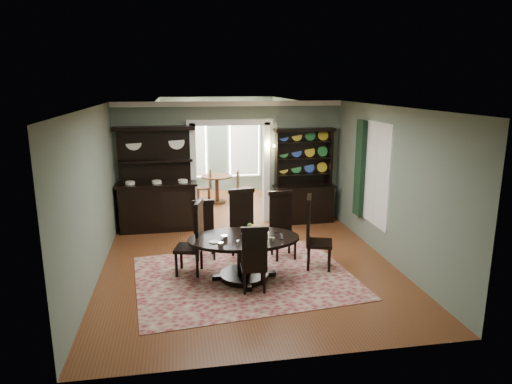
{
  "coord_description": "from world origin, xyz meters",
  "views": [
    {
      "loc": [
        -1.24,
        -7.99,
        3.42
      ],
      "look_at": [
        0.23,
        0.6,
        1.33
      ],
      "focal_mm": 32.0,
      "sensor_mm": 36.0,
      "label": 1
    }
  ],
  "objects_px": {
    "dining_table": "(244,250)",
    "welsh_dresser": "(304,188)",
    "parlor_table": "(217,185)",
    "sideboard": "(158,194)"
  },
  "relations": [
    {
      "from": "dining_table",
      "to": "parlor_table",
      "type": "height_order",
      "value": "parlor_table"
    },
    {
      "from": "sideboard",
      "to": "welsh_dresser",
      "type": "distance_m",
      "value": 3.58
    },
    {
      "from": "welsh_dresser",
      "to": "parlor_table",
      "type": "relative_size",
      "value": 2.68
    },
    {
      "from": "dining_table",
      "to": "welsh_dresser",
      "type": "xyz_separation_m",
      "value": [
        1.98,
        3.21,
        0.31
      ]
    },
    {
      "from": "dining_table",
      "to": "sideboard",
      "type": "distance_m",
      "value": 3.58
    },
    {
      "from": "dining_table",
      "to": "parlor_table",
      "type": "relative_size",
      "value": 2.28
    },
    {
      "from": "dining_table",
      "to": "sideboard",
      "type": "relative_size",
      "value": 0.82
    },
    {
      "from": "dining_table",
      "to": "sideboard",
      "type": "xyz_separation_m",
      "value": [
        -1.6,
        3.18,
        0.31
      ]
    },
    {
      "from": "sideboard",
      "to": "welsh_dresser",
      "type": "xyz_separation_m",
      "value": [
        3.58,
        0.03,
        -0.0
      ]
    },
    {
      "from": "sideboard",
      "to": "parlor_table",
      "type": "bearing_deg",
      "value": 53.56
    }
  ]
}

